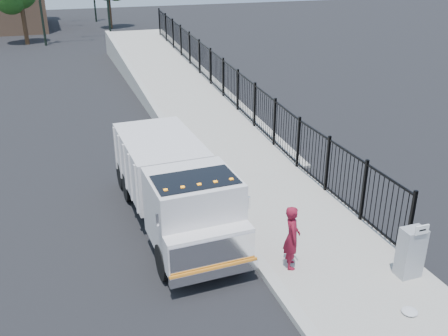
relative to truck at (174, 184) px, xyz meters
name	(u,v)px	position (x,y,z in m)	size (l,w,h in m)	color
ground	(245,245)	(1.47, -1.64, -1.29)	(120.00, 120.00, 0.00)	black
sidewalk	(349,271)	(3.39, -3.64, -1.23)	(3.55, 12.00, 0.12)	#9E998E
curb	(276,286)	(1.47, -3.64, -1.21)	(0.30, 12.00, 0.16)	#ADAAA3
ramp	(176,90)	(3.59, 14.36, -1.29)	(3.95, 24.00, 1.70)	#9E998E
iron_fence	(223,90)	(5.02, 10.36, -0.39)	(0.10, 28.00, 1.80)	black
truck	(174,184)	(0.00, 0.00, 0.00)	(2.40, 6.77, 2.30)	black
worker	(292,237)	(2.11, -3.04, -0.36)	(0.59, 0.39, 1.62)	maroon
utility_cabinet	(411,252)	(4.57, -4.29, -0.55)	(0.55, 0.40, 1.25)	gray
arrow_sign	(422,230)	(4.57, -4.51, 0.19)	(0.35, 0.04, 0.22)	white
debris	(410,311)	(3.74, -5.45, -1.13)	(0.35, 0.35, 0.09)	silver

